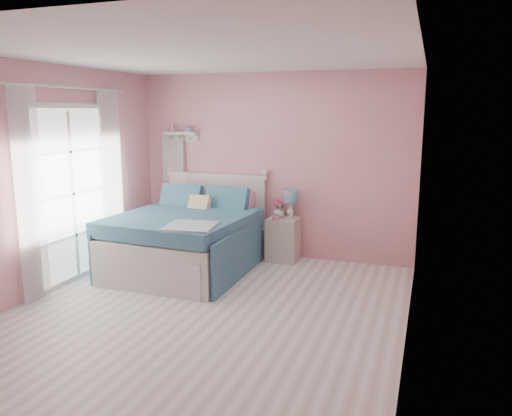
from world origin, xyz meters
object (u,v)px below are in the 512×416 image
Objects in this scene: nightstand at (283,239)px; teacup at (276,218)px; table_lamp at (291,198)px; vase at (278,211)px; bed at (188,239)px.

nightstand is 6.86× the size of teacup.
vase is (-0.17, -0.01, -0.19)m from table_lamp.
nightstand is (1.08, 0.79, -0.10)m from bed.
teacup is (1.02, 0.62, 0.24)m from bed.
bed is at bearing -143.93° from nightstand.
bed is 5.22× the size of table_lamp.
teacup reaches higher than nightstand.
nightstand is 1.53× the size of table_lamp.
bed is 3.41× the size of nightstand.
table_lamp reaches higher than vase.
teacup is at bearing -122.99° from table_lamp.
bed reaches higher than teacup.
teacup is (0.03, -0.21, -0.05)m from vase.
bed is at bearing -139.99° from vase.
bed is 1.22m from teacup.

